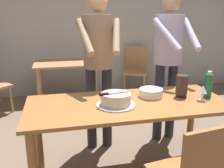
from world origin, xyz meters
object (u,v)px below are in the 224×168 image
Objects in this scene: cake_knife at (108,94)px; plate_stack at (151,93)px; person_cutting_cake at (99,56)px; cake_on_platter at (116,100)px; water_bottle at (208,85)px; person_standing_beside at (168,53)px; background_table at (66,72)px; hurricane_lamp at (182,86)px; main_dining_table at (128,114)px; background_chair_1 at (136,68)px; wine_glass_near at (203,90)px.

plate_stack is (0.45, 0.16, -0.08)m from cake_knife.
cake_knife is 0.69m from person_cutting_cake.
cake_on_platter is 1.36× the size of water_bottle.
plate_stack is 0.54m from water_bottle.
person_standing_beside is at bearing 100.48° from water_bottle.
cake_knife is 0.27× the size of background_table.
cake_knife is 1.28× the size of hurricane_lamp.
main_dining_table is at bearing -158.17° from plate_stack.
cake_knife is 2.75m from background_chair_1.
wine_glass_near is at bearing -8.49° from main_dining_table.
wine_glass_near is 2.44m from background_table.
cake_on_platter reaches higher than main_dining_table.
cake_knife reaches higher than main_dining_table.
hurricane_lamp is at bearing -11.83° from plate_stack.
main_dining_table is at bearing 17.03° from cake_knife.
background_chair_1 is at bearing 82.21° from hurricane_lamp.
background_chair_1 reaches higher than cake_knife.
plate_stack is at bearing 167.05° from water_bottle.
wine_glass_near reaches higher than plate_stack.
main_dining_table is 0.80m from water_bottle.
main_dining_table is at bearing -136.19° from person_standing_beside.
background_chair_1 is at bearing 68.43° from cake_on_platter.
person_standing_beside reaches higher than cake_on_platter.
hurricane_lamp is at bearing -97.79° from background_chair_1.
cake_knife is at bearing -160.27° from plate_stack.
wine_glass_near is at bearing -62.17° from background_table.
background_chair_1 is at bearing 61.11° from person_cutting_cake.
person_cutting_cake is at bearing 87.10° from cake_knife.
cake_on_platter is 2.70m from background_chair_1.
background_table is (-1.13, 2.14, -0.28)m from wine_glass_near.
background_chair_1 reaches higher than plate_stack.
plate_stack is at bearing 21.36° from cake_on_platter.
person_standing_beside reaches higher than hurricane_lamp.
main_dining_table is at bearing 178.49° from water_bottle.
background_table is at bearing 99.21° from cake_on_platter.
person_standing_beside is at bearing -96.54° from background_chair_1.
hurricane_lamp reaches higher than cake_on_platter.
cake_on_platter is 0.70m from person_cutting_cake.
main_dining_table is 8.16× the size of plate_stack.
main_dining_table is 1.00m from person_standing_beside.
person_cutting_cake is (-0.70, 0.55, 0.22)m from hurricane_lamp.
background_chair_1 is (0.21, 1.83, -0.58)m from person_standing_beside.
water_bottle is (0.90, 0.03, 0.06)m from cake_on_platter.
cake_knife is at bearing -82.73° from background_table.
cake_on_platter is at bearing -80.79° from background_table.
main_dining_table is 1.04× the size of person_standing_beside.
plate_stack is (0.38, 0.15, -0.01)m from cake_on_platter.
background_table is at bearing 110.23° from plate_stack.
plate_stack reaches higher than background_table.
person_cutting_cake is 0.82m from person_standing_beside.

